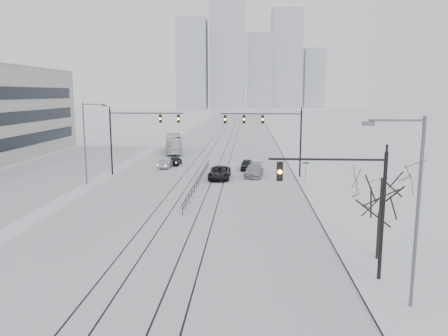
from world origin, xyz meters
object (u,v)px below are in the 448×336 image
(traffic_mast_near, at_px, (352,198))
(sedan_nb_far, at_px, (247,165))
(bare_tree, at_px, (382,188))
(sedan_nb_front, at_px, (220,173))
(sedan_sb_inner, at_px, (175,161))
(box_truck, at_px, (174,144))
(sedan_nb_right, at_px, (254,170))
(sedan_sb_outer, at_px, (167,163))

(traffic_mast_near, relative_size, sedan_nb_far, 1.78)
(bare_tree, xyz_separation_m, sedan_nb_far, (-8.02, 31.39, -3.82))
(sedan_nb_front, relative_size, sedan_nb_far, 1.34)
(traffic_mast_near, distance_m, sedan_sb_inner, 40.95)
(sedan_sb_inner, height_order, box_truck, box_truck)
(sedan_nb_right, relative_size, sedan_nb_far, 1.27)
(sedan_sb_outer, bearing_deg, sedan_nb_front, 143.97)
(traffic_mast_near, xyz_separation_m, bare_tree, (2.41, 3.00, -0.07))
(traffic_mast_near, relative_size, sedan_nb_right, 1.40)
(bare_tree, height_order, sedan_nb_front, bare_tree)
(sedan_sb_outer, xyz_separation_m, sedan_nb_front, (7.66, -7.28, 0.12))
(sedan_sb_inner, height_order, sedan_sb_outer, sedan_sb_inner)
(sedan_nb_far, bearing_deg, traffic_mast_near, -78.50)
(traffic_mast_near, xyz_separation_m, box_truck, (-18.03, 50.33, -3.03))
(traffic_mast_near, bearing_deg, sedan_nb_front, 107.49)
(traffic_mast_near, bearing_deg, sedan_nb_right, 98.99)
(traffic_mast_near, height_order, box_truck, traffic_mast_near)
(sedan_nb_front, bearing_deg, sedan_nb_right, 25.58)
(traffic_mast_near, height_order, sedan_nb_far, traffic_mast_near)
(sedan_sb_outer, xyz_separation_m, sedan_nb_right, (11.73, -5.37, 0.12))
(sedan_nb_front, distance_m, box_truck, 24.28)
(bare_tree, distance_m, sedan_nb_right, 27.98)
(sedan_sb_inner, distance_m, sedan_sb_outer, 2.56)
(sedan_nb_front, xyz_separation_m, sedan_nb_far, (3.18, 6.49, -0.06))
(bare_tree, distance_m, sedan_nb_far, 32.62)
(sedan_sb_outer, distance_m, box_truck, 15.27)
(sedan_nb_front, height_order, sedan_nb_far, sedan_nb_front)
(sedan_sb_outer, distance_m, sedan_nb_right, 12.90)
(sedan_nb_front, xyz_separation_m, box_truck, (-9.24, 22.44, 0.80))
(sedan_sb_outer, height_order, box_truck, box_truck)
(traffic_mast_near, bearing_deg, bare_tree, 51.24)
(bare_tree, distance_m, sedan_nb_front, 27.56)
(bare_tree, relative_size, sedan_nb_right, 1.22)
(sedan_sb_inner, bearing_deg, sedan_nb_far, 164.14)
(bare_tree, xyz_separation_m, sedan_sb_outer, (-18.86, 32.17, -3.88))
(sedan_nb_far, bearing_deg, box_truck, 130.15)
(traffic_mast_near, height_order, bare_tree, traffic_mast_near)
(sedan_sb_inner, distance_m, sedan_nb_front, 11.92)
(sedan_sb_inner, distance_m, sedan_nb_far, 10.58)
(sedan_sb_inner, bearing_deg, sedan_sb_outer, 74.69)
(traffic_mast_near, relative_size, bare_tree, 1.15)
(sedan_nb_far, height_order, box_truck, box_truck)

